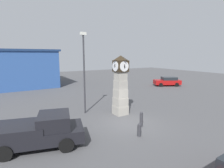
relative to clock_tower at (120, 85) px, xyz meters
The scene contains 7 objects.
ground_plane 3.46m from the clock_tower, 108.52° to the right, with size 88.39×88.39×0.00m, color #4C4C4F.
clock_tower is the anchor object (origin of this frame).
bollard_near_tower 4.83m from the clock_tower, 107.50° to the right, with size 0.25×0.25×0.85m.
bollard_mid_row 3.62m from the clock_tower, 93.72° to the right, with size 0.23×0.23×1.12m.
car_end_of_row 16.77m from the clock_tower, 27.92° to the left, with size 4.62×3.57×1.51m.
pickup_truck 7.49m from the clock_tower, 162.23° to the right, with size 5.27×3.31×1.85m.
street_lamp_far_side 3.47m from the clock_tower, 143.61° to the left, with size 0.50×0.24×7.01m.
Camera 1 is at (-7.45, -10.02, 5.13)m, focal length 28.00 mm.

